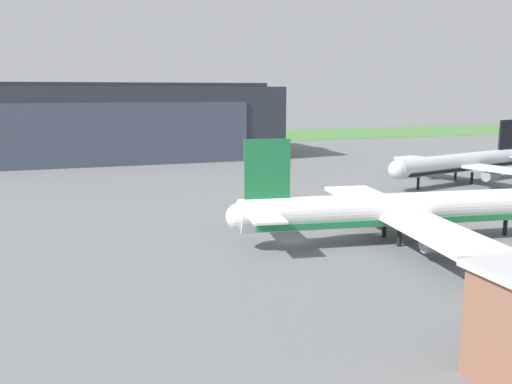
# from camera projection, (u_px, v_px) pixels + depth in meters

# --- Properties ---
(ground_plane) EXTENTS (440.00, 440.00, 0.00)m
(ground_plane) POSITION_uv_depth(u_px,v_px,m) (294.00, 243.00, 69.99)
(ground_plane) COLOR slate
(grass_field_strip) EXTENTS (440.00, 56.00, 0.08)m
(grass_field_strip) POSITION_uv_depth(u_px,v_px,m) (138.00, 139.00, 222.15)
(grass_field_strip) COLOR #477E3C
(grass_field_strip) RESTS_ON ground_plane
(maintenance_hangar) EXTENTS (97.48, 41.34, 21.39)m
(maintenance_hangar) POSITION_uv_depth(u_px,v_px,m) (101.00, 122.00, 157.55)
(maintenance_hangar) COLOR #2D333D
(maintenance_hangar) RESTS_ON ground_plane
(airliner_far_right) EXTENTS (39.33, 32.51, 12.76)m
(airliner_far_right) POSITION_uv_depth(u_px,v_px,m) (460.00, 163.00, 114.11)
(airliner_far_right) COLOR silver
(airliner_far_right) RESTS_ON ground_plane
(airliner_near_right) EXTENTS (46.15, 39.11, 13.39)m
(airliner_near_right) POSITION_uv_depth(u_px,v_px,m) (405.00, 210.00, 70.11)
(airliner_near_right) COLOR white
(airliner_near_right) RESTS_ON ground_plane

